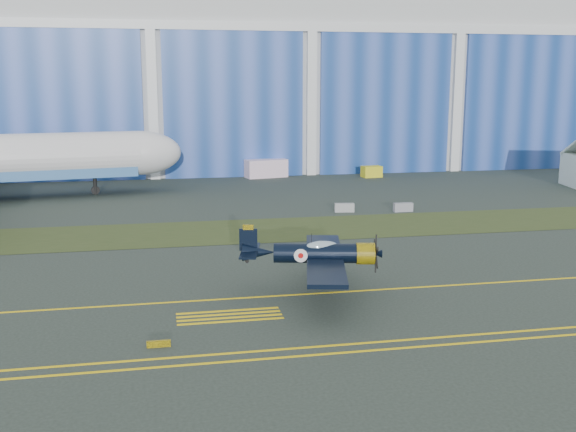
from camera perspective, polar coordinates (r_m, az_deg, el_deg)
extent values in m
plane|color=#303A33|center=(51.39, 14.41, -3.90)|extent=(260.00, 260.00, 0.00)
cube|color=#475128|center=(63.93, 9.06, -0.71)|extent=(260.00, 10.00, 0.02)
cube|color=silver|center=(118.70, -0.52, 12.18)|extent=(220.00, 45.00, 30.00)
cube|color=#1A4091|center=(96.41, 2.00, 9.41)|extent=(220.00, 0.60, 20.00)
cube|color=silver|center=(96.60, 2.05, 15.70)|extent=(220.00, 0.70, 1.20)
cube|color=yellow|center=(47.11, 17.01, -5.42)|extent=(200.00, 0.20, 0.02)
cube|color=yellow|center=(40.21, 22.71, -8.70)|extent=(80.00, 0.20, 0.02)
cube|color=yellow|center=(35.16, -10.89, -10.58)|extent=(1.20, 0.15, 0.35)
cube|color=silver|center=(94.57, -1.86, 4.05)|extent=(6.12, 3.45, 2.50)
cube|color=yellow|center=(95.42, 7.09, 3.75)|extent=(2.87, 1.99, 1.56)
cube|color=#999A9B|center=(69.44, 4.79, 0.71)|extent=(2.07, 0.88, 0.90)
cube|color=gray|center=(70.44, 9.72, 0.74)|extent=(2.00, 0.61, 0.90)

